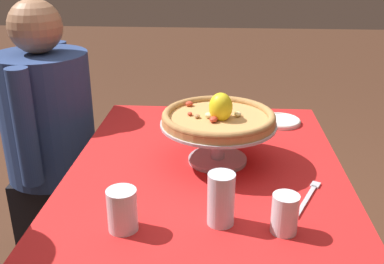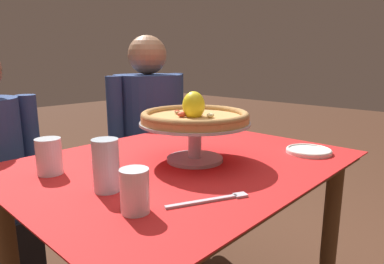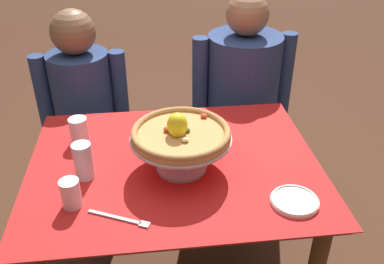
{
  "view_description": "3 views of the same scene",
  "coord_description": "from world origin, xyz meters",
  "px_view_note": "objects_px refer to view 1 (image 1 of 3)",
  "views": [
    {
      "loc": [
        -1.26,
        -0.04,
        1.37
      ],
      "look_at": [
        -0.02,
        0.05,
        0.85
      ],
      "focal_mm": 41.66,
      "sensor_mm": 36.0,
      "label": 1
    },
    {
      "loc": [
        -0.76,
        -0.76,
        1.06
      ],
      "look_at": [
        0.07,
        0.02,
        0.82
      ],
      "focal_mm": 31.17,
      "sensor_mm": 36.0,
      "label": 2
    },
    {
      "loc": [
        -0.08,
        -1.28,
        1.65
      ],
      "look_at": [
        0.07,
        0.03,
        0.85
      ],
      "focal_mm": 39.21,
      "sensor_mm": 36.0,
      "label": 3
    }
  ],
  "objects_px": {
    "water_glass_side_left": "(221,202)",
    "water_glass_back_left": "(123,213)",
    "pizza": "(219,117)",
    "water_glass_front_left": "(285,216)",
    "pizza_stand": "(218,135)",
    "dinner_fork": "(308,197)",
    "diner_right": "(51,145)",
    "side_plate": "(280,121)"
  },
  "relations": [
    {
      "from": "water_glass_side_left",
      "to": "water_glass_back_left",
      "type": "height_order",
      "value": "water_glass_side_left"
    },
    {
      "from": "pizza",
      "to": "water_glass_front_left",
      "type": "xyz_separation_m",
      "value": [
        -0.37,
        -0.16,
        -0.11
      ]
    },
    {
      "from": "water_glass_side_left",
      "to": "water_glass_front_left",
      "type": "bearing_deg",
      "value": -99.84
    },
    {
      "from": "pizza_stand",
      "to": "water_glass_side_left",
      "type": "relative_size",
      "value": 2.66
    },
    {
      "from": "pizza_stand",
      "to": "water_glass_side_left",
      "type": "xyz_separation_m",
      "value": [
        -0.35,
        -0.01,
        -0.03
      ]
    },
    {
      "from": "dinner_fork",
      "to": "diner_right",
      "type": "bearing_deg",
      "value": 57.95
    },
    {
      "from": "pizza",
      "to": "diner_right",
      "type": "relative_size",
      "value": 0.29
    },
    {
      "from": "pizza",
      "to": "water_glass_front_left",
      "type": "distance_m",
      "value": 0.42
    },
    {
      "from": "pizza_stand",
      "to": "water_glass_side_left",
      "type": "bearing_deg",
      "value": -177.91
    },
    {
      "from": "side_plate",
      "to": "diner_right",
      "type": "relative_size",
      "value": 0.13
    },
    {
      "from": "pizza",
      "to": "side_plate",
      "type": "distance_m",
      "value": 0.45
    },
    {
      "from": "pizza",
      "to": "diner_right",
      "type": "bearing_deg",
      "value": 61.13
    },
    {
      "from": "pizza_stand",
      "to": "side_plate",
      "type": "xyz_separation_m",
      "value": [
        0.35,
        -0.24,
        -0.08
      ]
    },
    {
      "from": "water_glass_back_left",
      "to": "water_glass_front_left",
      "type": "distance_m",
      "value": 0.39
    },
    {
      "from": "water_glass_front_left",
      "to": "diner_right",
      "type": "distance_m",
      "value": 1.17
    },
    {
      "from": "pizza_stand",
      "to": "water_glass_front_left",
      "type": "bearing_deg",
      "value": -156.14
    },
    {
      "from": "side_plate",
      "to": "pizza",
      "type": "bearing_deg",
      "value": 146.01
    },
    {
      "from": "pizza",
      "to": "water_glass_side_left",
      "type": "xyz_separation_m",
      "value": [
        -0.35,
        -0.01,
        -0.09
      ]
    },
    {
      "from": "water_glass_back_left",
      "to": "water_glass_front_left",
      "type": "xyz_separation_m",
      "value": [
        0.02,
        -0.39,
        -0.0
      ]
    },
    {
      "from": "pizza_stand",
      "to": "water_glass_front_left",
      "type": "distance_m",
      "value": 0.41
    },
    {
      "from": "water_glass_back_left",
      "to": "side_plate",
      "type": "bearing_deg",
      "value": -31.92
    },
    {
      "from": "pizza",
      "to": "water_glass_side_left",
      "type": "relative_size",
      "value": 2.58
    },
    {
      "from": "pizza",
      "to": "water_glass_side_left",
      "type": "height_order",
      "value": "pizza"
    },
    {
      "from": "pizza",
      "to": "water_glass_front_left",
      "type": "relative_size",
      "value": 3.53
    },
    {
      "from": "pizza_stand",
      "to": "diner_right",
      "type": "height_order",
      "value": "diner_right"
    },
    {
      "from": "water_glass_front_left",
      "to": "dinner_fork",
      "type": "bearing_deg",
      "value": -28.28
    },
    {
      "from": "pizza",
      "to": "water_glass_back_left",
      "type": "height_order",
      "value": "pizza"
    },
    {
      "from": "water_glass_back_left",
      "to": "dinner_fork",
      "type": "bearing_deg",
      "value": -69.53
    },
    {
      "from": "water_glass_back_left",
      "to": "side_plate",
      "type": "xyz_separation_m",
      "value": [
        0.74,
        -0.46,
        -0.04
      ]
    },
    {
      "from": "pizza_stand",
      "to": "diner_right",
      "type": "distance_m",
      "value": 0.84
    },
    {
      "from": "water_glass_back_left",
      "to": "diner_right",
      "type": "distance_m",
      "value": 0.94
    },
    {
      "from": "pizza_stand",
      "to": "water_glass_back_left",
      "type": "bearing_deg",
      "value": 150.13
    },
    {
      "from": "diner_right",
      "to": "pizza",
      "type": "bearing_deg",
      "value": -118.87
    },
    {
      "from": "pizza_stand",
      "to": "side_plate",
      "type": "height_order",
      "value": "pizza_stand"
    },
    {
      "from": "pizza",
      "to": "dinner_fork",
      "type": "bearing_deg",
      "value": -129.91
    },
    {
      "from": "dinner_fork",
      "to": "water_glass_side_left",
      "type": "bearing_deg",
      "value": 119.45
    },
    {
      "from": "water_glass_side_left",
      "to": "side_plate",
      "type": "bearing_deg",
      "value": -17.88
    },
    {
      "from": "water_glass_back_left",
      "to": "dinner_fork",
      "type": "distance_m",
      "value": 0.51
    },
    {
      "from": "pizza_stand",
      "to": "water_glass_front_left",
      "type": "height_order",
      "value": "pizza_stand"
    },
    {
      "from": "water_glass_back_left",
      "to": "side_plate",
      "type": "distance_m",
      "value": 0.87
    },
    {
      "from": "pizza",
      "to": "dinner_fork",
      "type": "distance_m",
      "value": 0.36
    },
    {
      "from": "pizza_stand",
      "to": "water_glass_side_left",
      "type": "height_order",
      "value": "water_glass_side_left"
    }
  ]
}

